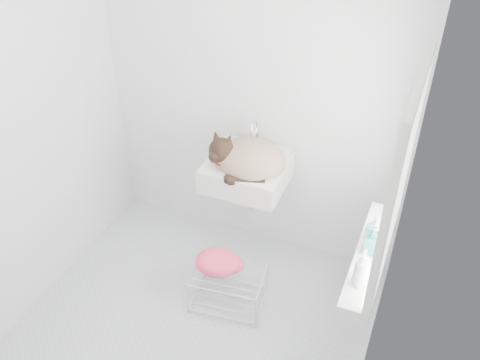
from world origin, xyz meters
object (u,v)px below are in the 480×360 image
at_px(cat, 247,159).
at_px(bottle_b, 369,251).
at_px(wire_rack, 228,287).
at_px(sink, 247,163).
at_px(bottle_a, 359,284).
at_px(bottle_c, 374,237).

bearing_deg(cat, bottle_b, -31.78).
distance_m(wire_rack, bottle_b, 1.12).
height_order(cat, bottle_b, cat).
bearing_deg(sink, cat, -59.49).
bearing_deg(bottle_b, bottle_a, -90.00).
xyz_separation_m(wire_rack, bottle_b, (0.87, -0.05, 0.70)).
bearing_deg(bottle_b, bottle_c, 90.00).
bearing_deg(bottle_c, bottle_a, -90.00).
bearing_deg(sink, bottle_b, -29.88).
relative_size(sink, bottle_a, 2.81).
height_order(bottle_a, bottle_c, bottle_a).
xyz_separation_m(sink, bottle_c, (0.94, -0.42, 0.00)).
relative_size(cat, bottle_a, 2.63).
xyz_separation_m(cat, bottle_a, (0.92, -0.78, -0.04)).
distance_m(sink, bottle_b, 1.08).
xyz_separation_m(sink, bottle_b, (0.94, -0.54, 0.00)).
relative_size(cat, wire_rack, 1.07).
bearing_deg(bottle_c, cat, 156.63).
height_order(cat, bottle_a, cat).
distance_m(sink, wire_rack, 0.85).
xyz_separation_m(cat, bottle_c, (0.92, -0.40, -0.04)).
relative_size(sink, bottle_c, 3.69).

